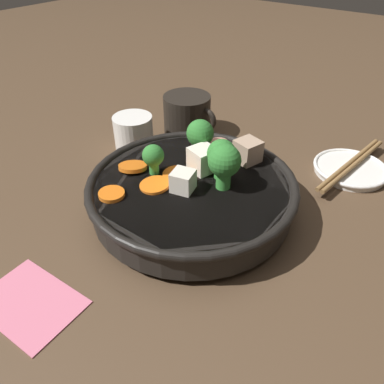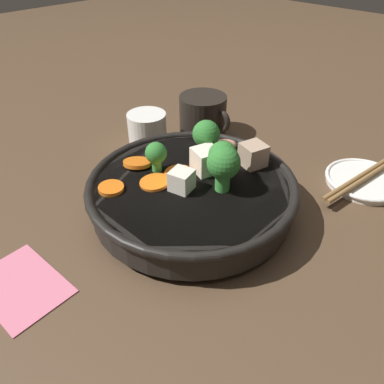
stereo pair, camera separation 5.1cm
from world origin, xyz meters
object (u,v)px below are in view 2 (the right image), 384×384
at_px(stirfry_bowl, 193,189).
at_px(side_saucer, 364,180).
at_px(tea_cup, 147,129).
at_px(chopsticks_pair, 366,175).
at_px(dark_mug, 203,115).

xyz_separation_m(stirfry_bowl, side_saucer, (0.15, 0.23, -0.03)).
bearing_deg(tea_cup, chopsticks_pair, 23.88).
bearing_deg(side_saucer, tea_cup, -156.12).
relative_size(tea_cup, chopsticks_pair, 0.34).
bearing_deg(side_saucer, dark_mug, -170.77).
height_order(side_saucer, chopsticks_pair, chopsticks_pair).
bearing_deg(chopsticks_pair, dark_mug, -170.77).
height_order(side_saucer, tea_cup, tea_cup).
height_order(stirfry_bowl, tea_cup, stirfry_bowl).
xyz_separation_m(stirfry_bowl, dark_mug, (-0.15, 0.18, 0.00)).
bearing_deg(chopsticks_pair, stirfry_bowl, -122.52).
distance_m(stirfry_bowl, side_saucer, 0.27).
height_order(tea_cup, chopsticks_pair, tea_cup).
relative_size(side_saucer, chopsticks_pair, 0.57).
height_order(stirfry_bowl, dark_mug, stirfry_bowl).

